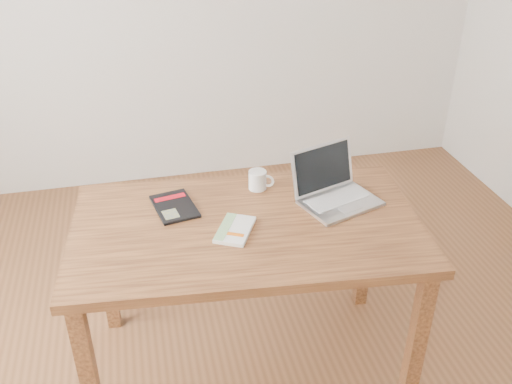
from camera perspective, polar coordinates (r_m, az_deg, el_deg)
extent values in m
cube|color=brown|center=(2.21, -0.92, -3.59)|extent=(1.41, 0.89, 0.04)
cube|color=brown|center=(2.24, -16.35, -17.39)|extent=(0.06, 0.06, 0.71)
cube|color=brown|center=(2.35, 15.76, -14.39)|extent=(0.06, 0.06, 0.71)
cube|color=brown|center=(2.72, -14.81, -7.15)|extent=(0.06, 0.06, 0.71)
cube|color=brown|center=(2.81, 10.92, -5.18)|extent=(0.06, 0.06, 0.71)
cube|color=silver|center=(2.15, -2.12, -3.80)|extent=(0.19, 0.22, 0.01)
cube|color=white|center=(2.15, -2.12, -3.78)|extent=(0.19, 0.22, 0.02)
cube|color=#79A46C|center=(2.16, -3.10, -3.45)|extent=(0.12, 0.18, 0.00)
cube|color=#D95F0F|center=(2.11, -2.07, -4.26)|extent=(0.07, 0.05, 0.00)
cube|color=black|center=(2.32, -8.15, -1.42)|extent=(0.19, 0.25, 0.01)
cube|color=#AB0C17|center=(2.37, -8.61, -0.55)|extent=(0.13, 0.06, 0.00)
cube|color=gray|center=(2.26, -8.53, -2.19)|extent=(0.07, 0.08, 0.00)
cube|color=silver|center=(2.34, 8.45, -1.07)|extent=(0.35, 0.30, 0.01)
cube|color=#B9BABD|center=(2.35, 8.08, -0.64)|extent=(0.28, 0.19, 0.00)
cube|color=#BCBCC1|center=(2.30, 9.45, -1.60)|extent=(0.10, 0.07, 0.00)
cube|color=silver|center=(2.37, 6.68, 2.45)|extent=(0.30, 0.15, 0.20)
cube|color=black|center=(2.37, 6.75, 2.43)|extent=(0.27, 0.13, 0.17)
cylinder|color=white|center=(2.41, 0.15, 1.22)|extent=(0.08, 0.08, 0.08)
cylinder|color=black|center=(2.39, 0.15, 1.99)|extent=(0.06, 0.06, 0.01)
torus|color=white|center=(2.40, 1.18, 1.11)|extent=(0.06, 0.03, 0.06)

